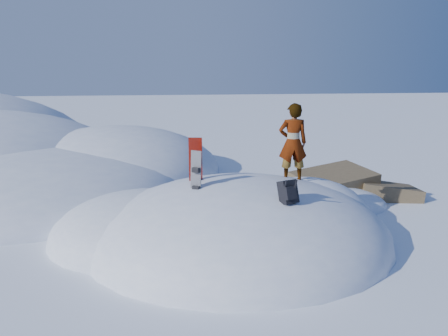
{
  "coord_description": "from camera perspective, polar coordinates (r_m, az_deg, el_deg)",
  "views": [
    {
      "loc": [
        -1.72,
        -9.31,
        3.91
      ],
      "look_at": [
        -0.33,
        0.3,
        1.71
      ],
      "focal_mm": 35.0,
      "sensor_mm": 36.0,
      "label": 1
    }
  ],
  "objects": [
    {
      "name": "ground",
      "position": [
        10.24,
        2.12,
        -9.69
      ],
      "size": [
        120.0,
        120.0,
        0.0
      ],
      "primitive_type": "plane",
      "color": "white",
      "rests_on": "ground"
    },
    {
      "name": "snow_mound",
      "position": [
        10.43,
        0.94,
        -9.25
      ],
      "size": [
        8.0,
        6.0,
        3.0
      ],
      "color": "silver",
      "rests_on": "ground"
    },
    {
      "name": "rock_outcrop",
      "position": [
        14.02,
        15.02,
        -3.82
      ],
      "size": [
        4.68,
        4.41,
        1.68
      ],
      "color": "brown",
      "rests_on": "ground"
    },
    {
      "name": "snowboard_red",
      "position": [
        9.99,
        -3.7,
        -0.56
      ],
      "size": [
        0.31,
        0.2,
        1.64
      ],
      "rotation": [
        0.0,
        0.0,
        -0.21
      ],
      "color": "red",
      "rests_on": "snow_mound"
    },
    {
      "name": "snowboard_dark",
      "position": [
        9.35,
        -3.69,
        -1.7
      ],
      "size": [
        0.27,
        0.26,
        1.34
      ],
      "rotation": [
        0.0,
        0.0,
        -0.61
      ],
      "color": "black",
      "rests_on": "snow_mound"
    },
    {
      "name": "backpack",
      "position": [
        8.77,
        8.41,
        -3.13
      ],
      "size": [
        0.44,
        0.49,
        0.55
      ],
      "rotation": [
        0.0,
        0.0,
        0.38
      ],
      "color": "black",
      "rests_on": "snow_mound"
    },
    {
      "name": "gear_pile",
      "position": [
        8.94,
        -12.3,
        -12.71
      ],
      "size": [
        0.8,
        0.6,
        0.22
      ],
      "rotation": [
        0.0,
        0.0,
        0.02
      ],
      "color": "black",
      "rests_on": "ground"
    },
    {
      "name": "person",
      "position": [
        10.52,
        8.98,
        3.29
      ],
      "size": [
        0.73,
        0.52,
        1.88
      ],
      "primitive_type": "imported",
      "rotation": [
        0.0,
        0.0,
        3.03
      ],
      "color": "slate",
      "rests_on": "snow_mound"
    }
  ]
}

